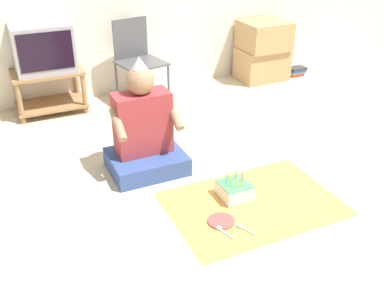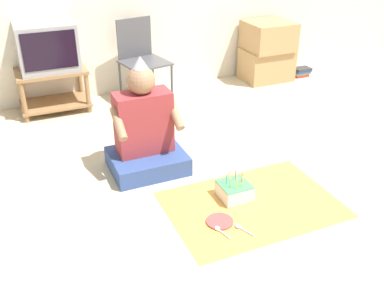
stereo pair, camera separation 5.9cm
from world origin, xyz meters
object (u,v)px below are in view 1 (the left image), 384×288
cardboard_box_stack (263,50)px  book_pile (296,71)px  person_seated (144,134)px  birthday_cake (235,190)px  folding_chair (137,55)px  paper_plate (221,221)px  tv (43,48)px

cardboard_box_stack → book_pile: 0.54m
person_seated → birthday_cake: 0.80m
folding_chair → birthday_cake: bearing=-89.4°
cardboard_box_stack → paper_plate: bearing=-127.6°
person_seated → birthday_cake: person_seated is taller
tv → cardboard_box_stack: size_ratio=0.80×
folding_chair → book_pile: 2.02m
book_pile → person_seated: size_ratio=0.24×
birthday_cake → book_pile: bearing=44.9°
paper_plate → book_pile: bearing=44.8°
tv → folding_chair: bearing=-4.9°
book_pile → paper_plate: size_ratio=1.20×
tv → folding_chair: size_ratio=0.65×
cardboard_box_stack → birthday_cake: bearing=-126.6°
cardboard_box_stack → birthday_cake: (-1.50, -2.02, -0.28)m
person_seated → tv: bearing=108.3°
tv → cardboard_box_stack: bearing=-1.3°
tv → cardboard_box_stack: tv is taller
cardboard_box_stack → person_seated: (-1.93, -1.38, -0.05)m
cardboard_box_stack → person_seated: bearing=-144.4°
folding_chair → book_pile: folding_chair is taller
cardboard_box_stack → folding_chair: bearing=-179.1°
cardboard_box_stack → paper_plate: size_ratio=3.85×
tv → folding_chair: tv is taller
tv → birthday_cake: size_ratio=2.58×
book_pile → person_seated: person_seated is taller
tv → birthday_cake: bearing=-66.4°
book_pile → birthday_cake: (-1.95, -1.94, 0.01)m
tv → person_seated: 1.55m
cardboard_box_stack → person_seated: size_ratio=0.76×
folding_chair → person_seated: bearing=-106.8°
folding_chair → cardboard_box_stack: 1.52m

